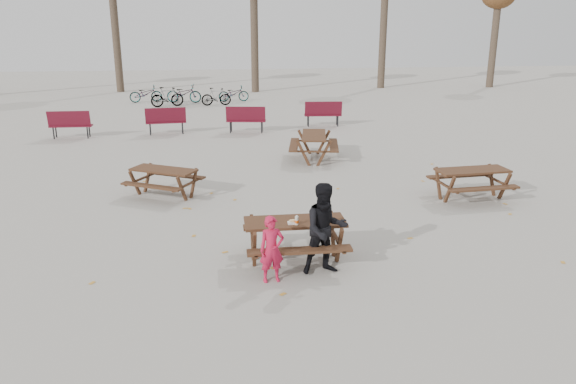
{
  "coord_description": "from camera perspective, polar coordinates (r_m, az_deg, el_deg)",
  "views": [
    {
      "loc": [
        -1.3,
        -9.31,
        4.23
      ],
      "look_at": [
        0.0,
        1.0,
        1.0
      ],
      "focal_mm": 35.0,
      "sensor_mm": 36.0,
      "label": 1
    }
  ],
  "objects": [
    {
      "name": "picnic_table_east",
      "position": [
        14.32,
        18.12,
        0.76
      ],
      "size": [
        1.84,
        1.53,
        0.74
      ],
      "primitive_type": null,
      "rotation": [
        0.0,
        0.0,
        0.08
      ],
      "color": "#362113",
      "rests_on": "ground"
    },
    {
      "name": "soda_bottle",
      "position": [
        9.8,
        0.89,
        -2.94
      ],
      "size": [
        0.07,
        0.07,
        0.17
      ],
      "color": "silver",
      "rests_on": "main_picnic_table"
    },
    {
      "name": "adult",
      "position": [
        9.56,
        3.84,
        -3.77
      ],
      "size": [
        0.85,
        0.7,
        1.61
      ],
      "primitive_type": "imported",
      "rotation": [
        0.0,
        0.0,
        0.13
      ],
      "color": "black",
      "rests_on": "ground"
    },
    {
      "name": "park_bench_row",
      "position": [
        21.93,
        -8.44,
        7.34
      ],
      "size": [
        11.18,
        1.77,
        1.03
      ],
      "color": "maroon",
      "rests_on": "ground"
    },
    {
      "name": "child",
      "position": [
        9.32,
        -1.66,
        -5.84
      ],
      "size": [
        0.45,
        0.33,
        1.15
      ],
      "primitive_type": "imported",
      "rotation": [
        0.0,
        0.0,
        0.14
      ],
      "color": "#BD173A",
      "rests_on": "ground"
    },
    {
      "name": "picnic_table_north",
      "position": [
        14.15,
        -12.46,
        0.94
      ],
      "size": [
        2.04,
        1.92,
        0.7
      ],
      "primitive_type": null,
      "rotation": [
        0.0,
        0.0,
        -0.51
      ],
      "color": "#362113",
      "rests_on": "ground"
    },
    {
      "name": "ground",
      "position": [
        10.31,
        0.7,
        -6.96
      ],
      "size": [
        80.0,
        80.0,
        0.0
      ],
      "primitive_type": "plane",
      "color": "gray",
      "rests_on": "ground"
    },
    {
      "name": "main_picnic_table",
      "position": [
        10.08,
        0.71,
        -3.92
      ],
      "size": [
        1.8,
        1.45,
        0.78
      ],
      "color": "#362113",
      "rests_on": "ground"
    },
    {
      "name": "bicycle_row",
      "position": [
        29.76,
        -10.28,
        9.72
      ],
      "size": [
        6.25,
        2.68,
        0.98
      ],
      "color": "black",
      "rests_on": "ground"
    },
    {
      "name": "bread_roll",
      "position": [
        9.84,
        0.49,
        -2.92
      ],
      "size": [
        0.14,
        0.06,
        0.05
      ],
      "primitive_type": "ellipsoid",
      "color": "tan",
      "rests_on": "food_tray"
    },
    {
      "name": "food_tray",
      "position": [
        9.85,
        0.49,
        -3.15
      ],
      "size": [
        0.18,
        0.11,
        0.03
      ],
      "primitive_type": "cube",
      "color": "white",
      "rests_on": "main_picnic_table"
    },
    {
      "name": "picnic_table_far",
      "position": [
        17.48,
        2.64,
        4.59
      ],
      "size": [
        1.78,
        2.07,
        0.79
      ],
      "primitive_type": null,
      "rotation": [
        0.0,
        0.0,
        1.4
      ],
      "color": "#362113",
      "rests_on": "ground"
    },
    {
      "name": "fallen_leaves",
      "position": [
        12.67,
        1.39,
        -2.22
      ],
      "size": [
        11.0,
        11.0,
        0.01
      ],
      "primitive_type": null,
      "color": "#C3872E",
      "rests_on": "ground"
    }
  ]
}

